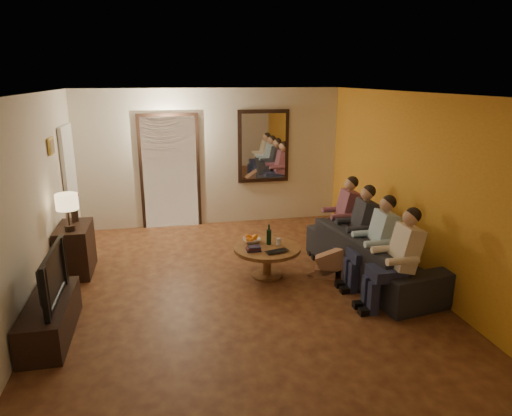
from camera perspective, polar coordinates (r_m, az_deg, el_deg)
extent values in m
cube|color=#491E13|center=(6.35, -2.13, -10.04)|extent=(5.00, 6.00, 0.01)
cube|color=white|center=(5.71, -2.41, 14.11)|extent=(5.00, 6.00, 0.01)
cube|color=beige|center=(8.80, -5.53, 6.24)|extent=(5.00, 0.02, 2.60)
cube|color=beige|center=(3.16, 7.04, -12.29)|extent=(5.00, 0.02, 2.60)
cube|color=beige|center=(6.03, -26.40, 0.00)|extent=(0.02, 6.00, 2.60)
cube|color=beige|center=(6.76, 19.15, 2.40)|extent=(0.02, 6.00, 2.60)
cube|color=orange|center=(6.75, 19.08, 2.40)|extent=(0.01, 6.00, 2.60)
cube|color=#FFE0A5|center=(8.78, -10.68, 4.35)|extent=(1.00, 0.06, 2.10)
cube|color=black|center=(8.77, -10.68, 4.34)|extent=(1.12, 0.04, 2.22)
cube|color=silver|center=(8.82, -9.01, 3.49)|extent=(0.45, 0.03, 1.70)
cube|color=black|center=(8.90, 0.93, 7.72)|extent=(1.00, 0.05, 1.40)
cube|color=white|center=(8.87, 0.97, 7.69)|extent=(0.86, 0.02, 1.26)
cube|color=white|center=(8.26, -22.13, 2.49)|extent=(0.06, 0.85, 2.04)
cube|color=#B28C33|center=(7.16, -24.24, 7.09)|extent=(0.03, 0.28, 0.24)
cube|color=brown|center=(7.15, -24.12, 7.10)|extent=(0.01, 0.22, 0.18)
cube|color=black|center=(7.21, -21.61, -4.82)|extent=(0.45, 0.82, 0.73)
cube|color=black|center=(5.69, -24.31, -12.49)|extent=(0.45, 1.27, 0.42)
imported|color=black|center=(5.48, -24.92, -7.81)|extent=(1.02, 0.13, 0.59)
imported|color=black|center=(6.76, 14.41, -5.71)|extent=(2.49, 1.29, 0.69)
cylinder|color=brown|center=(6.64, 1.38, -6.70)|extent=(1.00, 1.00, 0.45)
imported|color=white|center=(6.71, -0.53, -4.09)|extent=(0.26, 0.26, 0.06)
cylinder|color=silver|center=(6.62, 2.82, -4.21)|extent=(0.06, 0.06, 0.10)
imported|color=black|center=(6.32, 2.86, -5.60)|extent=(0.37, 0.29, 0.03)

